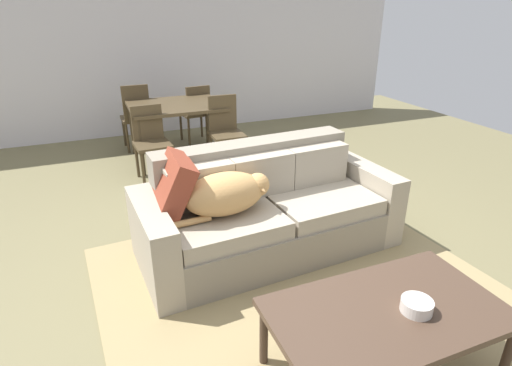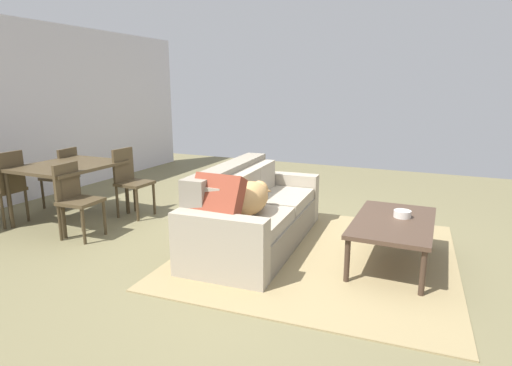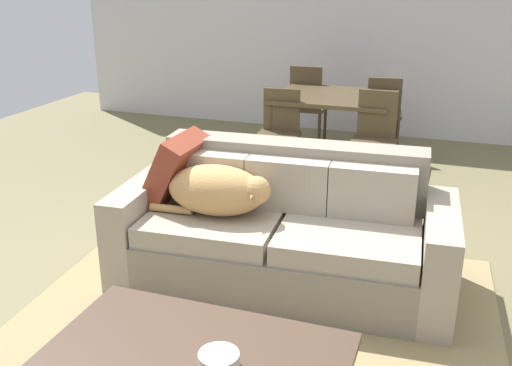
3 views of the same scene
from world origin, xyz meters
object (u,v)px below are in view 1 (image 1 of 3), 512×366
throw_pillow_by_left_arm (171,187)px  dining_chair_far_left (136,114)px  coffee_table (387,316)px  dining_chair_near_left (151,139)px  dog_on_left_cushion (227,193)px  dining_table (176,109)px  bowl_on_coffee_table (417,306)px  dining_chair_near_right (225,129)px  dining_chair_far_right (196,111)px  couch (267,212)px

throw_pillow_by_left_arm → dining_chair_far_left: same height
throw_pillow_by_left_arm → coffee_table: bearing=-60.8°
dining_chair_near_left → dog_on_left_cushion: bearing=-86.9°
dining_table → bowl_on_coffee_table: bearing=-84.4°
dining_chair_near_right → dining_chair_far_left: 1.49m
throw_pillow_by_left_arm → bowl_on_coffee_table: size_ratio=2.84×
throw_pillow_by_left_arm → coffee_table: throw_pillow_by_left_arm is taller
coffee_table → dining_chair_far_right: (0.15, 4.60, 0.07)m
throw_pillow_by_left_arm → dining_chair_near_left: 1.96m
dining_chair_near_left → dining_chair_far_right: size_ratio=1.00×
dining_chair_near_left → dining_chair_far_right: 1.43m
bowl_on_coffee_table → dining_chair_near_right: size_ratio=0.18×
dining_table → coffee_table: bearing=-86.1°
dining_chair_near_right → coffee_table: bearing=-92.6°
couch → throw_pillow_by_left_arm: bearing=175.8°
dog_on_left_cushion → coffee_table: 1.44m
dining_chair_near_left → bowl_on_coffee_table: bearing=-80.3°
dog_on_left_cushion → throw_pillow_by_left_arm: bearing=154.8°
dining_chair_near_right → dining_chair_far_right: dining_chair_near_right is taller
bowl_on_coffee_table → dog_on_left_cushion: bearing=112.5°
coffee_table → dining_chair_far_left: 4.65m
dining_chair_near_right → dining_chair_far_right: bearing=94.6°
coffee_table → dining_chair_far_right: dining_chair_far_right is taller
dog_on_left_cushion → dining_chair_near_left: dining_chair_near_left is taller
dining_table → dining_chair_near_right: size_ratio=1.29×
dog_on_left_cushion → dining_chair_far_left: 3.26m
couch → dog_on_left_cushion: (-0.39, -0.14, 0.30)m
dining_chair_near_left → dining_chair_near_right: bearing=-4.4°
dog_on_left_cushion → dining_chair_far_right: 3.31m
couch → coffee_table: couch is taller
couch → dining_chair_near_left: bearing=104.5°
dining_chair_near_right → dining_chair_near_left: bearing=-179.6°
dining_chair_near_right → dining_chair_far_left: dining_chair_far_left is taller
throw_pillow_by_left_arm → dining_chair_near_right: (1.06, 1.93, -0.18)m
coffee_table → dining_chair_far_right: 4.60m
couch → coffee_table: size_ratio=1.73×
dining_chair_near_left → dining_chair_far_right: dining_chair_near_left is taller
bowl_on_coffee_table → throw_pillow_by_left_arm: bearing=121.8°
throw_pillow_by_left_arm → dining_chair_near_right: size_ratio=0.52×
dining_chair_far_left → dining_chair_near_left: bearing=89.1°
coffee_table → dining_chair_near_right: size_ratio=1.39×
couch → dining_chair_far_right: 3.12m
coffee_table → dog_on_left_cushion: bearing=108.6°
couch → bowl_on_coffee_table: couch is taller
dining_table → dining_chair_far_left: dining_chair_far_left is taller
dog_on_left_cushion → dining_chair_near_right: (0.68, 2.09, -0.13)m
couch → dining_table: size_ratio=1.87×
coffee_table → dining_chair_near_left: 3.51m
dining_chair_near_left → dining_chair_far_left: bearing=87.1°
couch → dining_chair_near_right: bearing=78.1°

